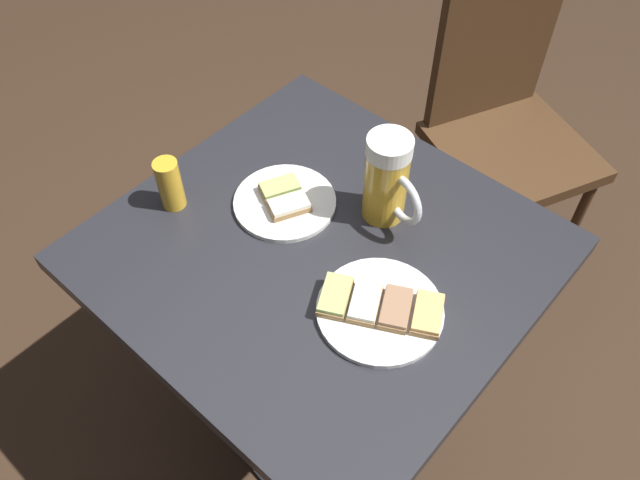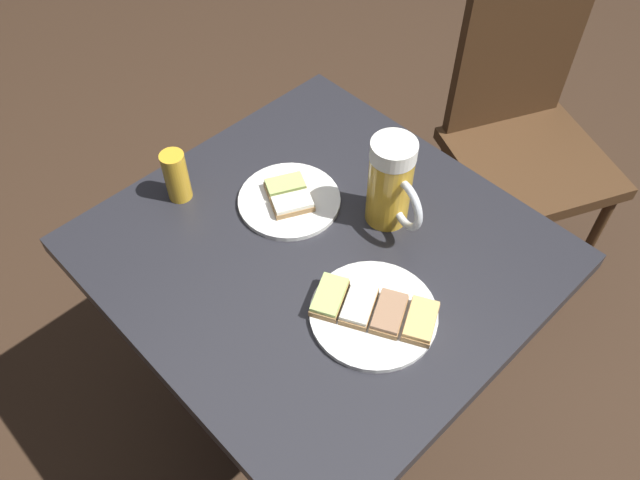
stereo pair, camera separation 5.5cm
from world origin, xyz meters
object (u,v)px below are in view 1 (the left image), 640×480
Objects in this scene: beer_glass_small at (170,184)px; cafe_chair at (503,120)px; plate_near at (380,308)px; beer_mug at (388,180)px; plate_far at (285,201)px.

cafe_chair reaches higher than beer_glass_small.
beer_mug reaches higher than plate_near.
beer_mug is at bearing -142.37° from beer_glass_small.
beer_mug is at bearing 31.83° from cafe_chair.
cafe_chair is (-0.24, -0.89, -0.27)m from beer_glass_small.
plate_near is at bearing -171.47° from beer_glass_small.
beer_glass_small is at bearing 37.63° from beer_mug.
plate_far is at bearing -14.15° from plate_near.
plate_far is 0.21× the size of cafe_chair.
cafe_chair is at bearing -83.10° from beer_mug.
plate_near is at bearing 125.98° from beer_mug.
beer_glass_small is at bearing 41.19° from plate_far.
beer_glass_small is (0.16, 0.14, 0.04)m from plate_far.
cafe_chair is (0.08, -0.64, -0.31)m from beer_mug.
plate_near is at bearing 165.85° from plate_far.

